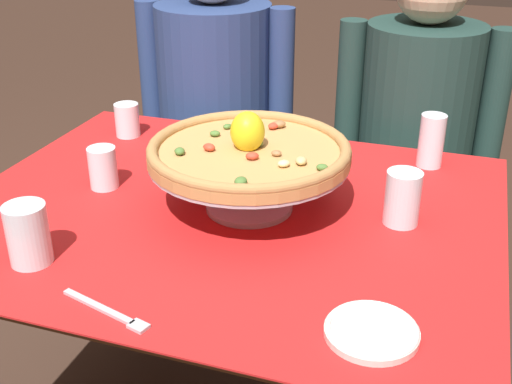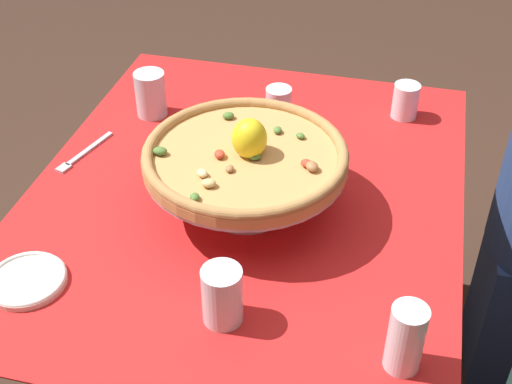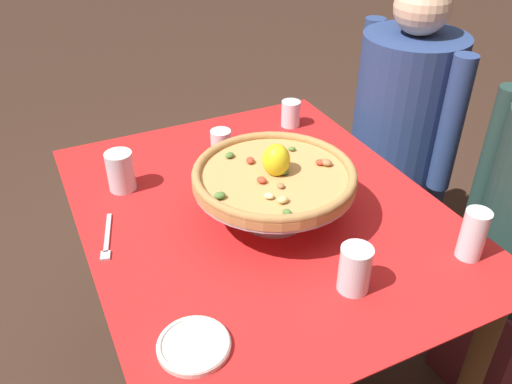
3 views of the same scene
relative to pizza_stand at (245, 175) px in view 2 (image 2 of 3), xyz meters
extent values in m
cylinder|color=brown|center=(-0.55, -0.41, -0.47)|extent=(0.06, 0.06, 0.71)
cylinder|color=brown|center=(-0.55, 0.38, -0.47)|extent=(0.06, 0.06, 0.71)
cube|color=brown|center=(-0.05, -0.02, -0.10)|extent=(1.13, 0.91, 0.02)
cube|color=red|center=(-0.05, -0.02, -0.09)|extent=(1.17, 0.95, 0.00)
cylinder|color=#B7B7C1|center=(0.00, 0.00, -0.08)|extent=(0.19, 0.19, 0.01)
cylinder|color=#B7B7C1|center=(0.00, 0.00, -0.03)|extent=(0.04, 0.04, 0.10)
cylinder|color=#B7B7C1|center=(0.00, 0.00, 0.03)|extent=(0.42, 0.42, 0.01)
cylinder|color=tan|center=(0.00, 0.00, 0.04)|extent=(0.43, 0.43, 0.02)
torus|color=#AF7D47|center=(0.00, 0.00, 0.06)|extent=(0.43, 0.43, 0.02)
ellipsoid|color=#996B42|center=(0.02, 0.14, 0.06)|extent=(0.04, 0.04, 0.02)
ellipsoid|color=tan|center=(0.12, -0.04, 0.06)|extent=(0.03, 0.03, 0.02)
ellipsoid|color=beige|center=(-0.01, 0.00, 0.06)|extent=(0.03, 0.03, 0.01)
ellipsoid|color=#4C7533|center=(0.01, 0.02, 0.06)|extent=(0.03, 0.03, 0.01)
ellipsoid|color=#4C7533|center=(0.04, -0.17, 0.06)|extent=(0.02, 0.03, 0.02)
ellipsoid|color=#996B42|center=(0.06, -0.01, 0.06)|extent=(0.02, 0.02, 0.01)
ellipsoid|color=#C63D28|center=(-0.08, -0.03, 0.06)|extent=(0.03, 0.03, 0.01)
ellipsoid|color=#4C7533|center=(-0.13, -0.07, 0.06)|extent=(0.03, 0.03, 0.01)
ellipsoid|color=beige|center=(0.09, -0.06, 0.06)|extent=(0.03, 0.03, 0.01)
ellipsoid|color=#C63D28|center=(0.02, -0.05, 0.06)|extent=(0.03, 0.03, 0.01)
ellipsoid|color=#4C7533|center=(-0.13, -0.07, 0.06)|extent=(0.03, 0.03, 0.01)
ellipsoid|color=#4C7533|center=(-0.10, 0.05, 0.06)|extent=(0.03, 0.02, 0.01)
ellipsoid|color=#4C7533|center=(0.17, -0.05, 0.06)|extent=(0.03, 0.03, 0.01)
ellipsoid|color=#C63D28|center=(0.01, 0.13, 0.06)|extent=(0.03, 0.03, 0.01)
ellipsoid|color=#4C7533|center=(-0.09, 0.10, 0.06)|extent=(0.02, 0.03, 0.01)
ellipsoid|color=yellow|center=(-0.01, 0.01, 0.09)|extent=(0.10, 0.10, 0.09)
cylinder|color=silver|center=(-0.32, -0.33, -0.03)|extent=(0.08, 0.08, 0.12)
cylinder|color=silver|center=(-0.32, -0.33, -0.05)|extent=(0.07, 0.07, 0.07)
cylinder|color=white|center=(0.35, 0.36, -0.02)|extent=(0.06, 0.06, 0.13)
cylinder|color=silver|center=(0.35, 0.36, -0.06)|extent=(0.05, 0.05, 0.05)
cylinder|color=silver|center=(0.32, 0.04, -0.03)|extent=(0.07, 0.07, 0.12)
cylinder|color=silver|center=(0.32, 0.04, -0.06)|extent=(0.07, 0.07, 0.06)
cylinder|color=white|center=(-0.35, -0.01, -0.04)|extent=(0.07, 0.07, 0.10)
cylinder|color=silver|center=(-0.35, -0.01, -0.06)|extent=(0.06, 0.06, 0.05)
cylinder|color=white|center=(-0.46, 0.30, -0.04)|extent=(0.07, 0.07, 0.09)
cylinder|color=silver|center=(-0.46, 0.30, -0.07)|extent=(0.06, 0.06, 0.04)
cylinder|color=silver|center=(0.33, -0.35, -0.08)|extent=(0.15, 0.15, 0.01)
torus|color=white|center=(0.33, -0.35, -0.07)|extent=(0.15, 0.15, 0.01)
cube|color=#B7B7C1|center=(-0.12, -0.42, -0.08)|extent=(0.16, 0.06, 0.01)
cube|color=#B7B7C1|center=(-0.03, -0.45, -0.08)|extent=(0.04, 0.03, 0.01)
camera|label=1|loc=(0.42, -1.19, 0.57)|focal=45.67mm
camera|label=2|loc=(1.14, 0.30, 0.86)|focal=48.70mm
camera|label=3|loc=(1.03, -0.54, 0.78)|focal=37.24mm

